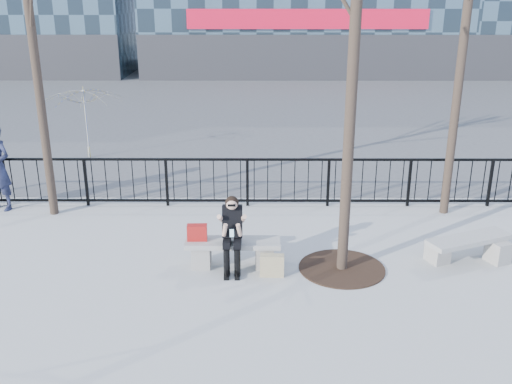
{
  "coord_description": "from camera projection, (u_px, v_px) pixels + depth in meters",
  "views": [
    {
      "loc": [
        0.44,
        -9.03,
        4.57
      ],
      "look_at": [
        0.4,
        0.8,
        1.1
      ],
      "focal_mm": 40.0,
      "sensor_mm": 36.0,
      "label": 1
    }
  ],
  "objects": [
    {
      "name": "vendor_umbrella",
      "position": [
        85.0,
        123.0,
        16.15
      ],
      "size": [
        2.83,
        2.86,
        2.07
      ],
      "primitive_type": "imported",
      "rotation": [
        0.0,
        0.0,
        -0.3
      ],
      "color": "yellow",
      "rests_on": "ground"
    },
    {
      "name": "ground",
      "position": [
        233.0,
        266.0,
        10.03
      ],
      "size": [
        120.0,
        120.0,
        0.0
      ],
      "primitive_type": "plane",
      "color": "#A7A7A2",
      "rests_on": "ground"
    },
    {
      "name": "street_surface",
      "position": [
        248.0,
        105.0,
        24.18
      ],
      "size": [
        60.0,
        23.0,
        0.01
      ],
      "primitive_type": "cube",
      "color": "#474747",
      "rests_on": "ground"
    },
    {
      "name": "bench_second",
      "position": [
        468.0,
        247.0,
        10.1
      ],
      "size": [
        1.6,
        0.45,
        0.48
      ],
      "rotation": [
        0.0,
        0.0,
        0.4
      ],
      "color": "gray",
      "rests_on": "ground"
    },
    {
      "name": "shopping_bag",
      "position": [
        272.0,
        266.0,
        9.63
      ],
      "size": [
        0.41,
        0.16,
        0.38
      ],
      "primitive_type": "cube",
      "rotation": [
        0.0,
        0.0,
        -0.02
      ],
      "color": "#C0B287",
      "rests_on": "ground"
    },
    {
      "name": "railing",
      "position": [
        238.0,
        182.0,
        12.68
      ],
      "size": [
        14.0,
        0.06,
        1.1
      ],
      "color": "black",
      "rests_on": "ground"
    },
    {
      "name": "tree_grate",
      "position": [
        342.0,
        268.0,
        9.93
      ],
      "size": [
        1.5,
        1.5,
        0.02
      ],
      "primitive_type": "cylinder",
      "color": "black",
      "rests_on": "ground"
    },
    {
      "name": "handbag",
      "position": [
        197.0,
        232.0,
        9.85
      ],
      "size": [
        0.35,
        0.17,
        0.28
      ],
      "primitive_type": "cube",
      "rotation": [
        0.0,
        0.0,
        0.03
      ],
      "color": "#A51614",
      "rests_on": "bench_main"
    },
    {
      "name": "seated_woman",
      "position": [
        232.0,
        235.0,
        9.66
      ],
      "size": [
        0.5,
        0.64,
        1.34
      ],
      "color": "black",
      "rests_on": "ground"
    },
    {
      "name": "bench_main",
      "position": [
        233.0,
        250.0,
        9.93
      ],
      "size": [
        1.65,
        0.46,
        0.49
      ],
      "color": "gray",
      "rests_on": "ground"
    }
  ]
}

